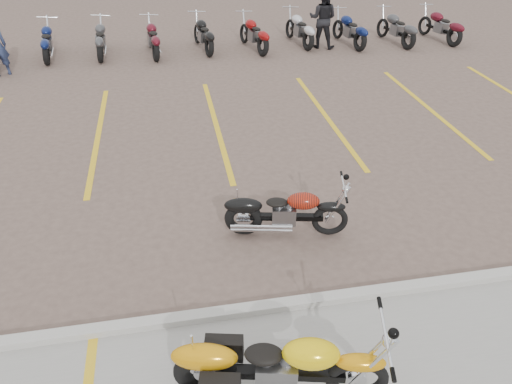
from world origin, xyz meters
The scene contains 7 objects.
ground centered at (0.00, 0.00, 0.00)m, with size 100.00×100.00×0.00m, color #6F594F.
curb centered at (0.00, -2.00, 0.06)m, with size 60.00×0.18×0.12m, color #ADAAA3.
parking_stripes centered at (0.00, 4.00, 0.00)m, with size 38.00×5.50×0.01m, color gold, non-canonical shape.
yellow_cruiser centered at (-0.20, -3.28, 0.48)m, with size 2.34×0.68×0.97m.
flame_cruiser centered at (0.58, -0.38, 0.41)m, with size 1.97×0.54×0.82m.
person_b centered at (4.25, 9.56, 0.96)m, with size 0.93×0.73×1.92m, color black.
bg_bike_row centered at (-0.57, 9.82, 0.55)m, with size 19.04×2.06×1.10m.
Camera 1 is at (-1.06, -6.72, 5.02)m, focal length 35.00 mm.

